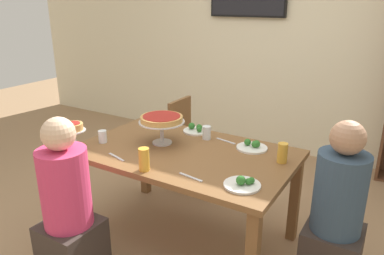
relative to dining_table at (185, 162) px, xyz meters
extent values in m
plane|color=#9E7A56|center=(0.00, 0.00, -0.65)|extent=(12.00, 12.00, 0.00)
cube|color=beige|center=(0.00, 2.20, 0.75)|extent=(8.00, 0.12, 2.80)
cube|color=brown|center=(0.00, 0.00, 0.07)|extent=(1.56, 0.96, 0.04)
cube|color=brown|center=(-0.72, -0.42, -0.30)|extent=(0.07, 0.07, 0.70)
cube|color=brown|center=(-0.72, 0.42, -0.30)|extent=(0.07, 0.07, 0.70)
cube|color=brown|center=(0.72, 0.42, -0.30)|extent=(0.07, 0.07, 0.70)
cube|color=#382D28|center=(-0.37, -0.79, -0.43)|extent=(0.34, 0.34, 0.45)
cylinder|color=#D63866|center=(-0.37, -0.79, 0.05)|extent=(0.30, 0.30, 0.50)
sphere|color=beige|center=(-0.37, -0.79, 0.40)|extent=(0.20, 0.20, 0.20)
cylinder|color=#33475B|center=(1.08, 0.01, 0.05)|extent=(0.30, 0.30, 0.50)
sphere|color=#A87A5B|center=(1.08, 0.01, 0.40)|extent=(0.20, 0.20, 0.20)
cube|color=brown|center=(-0.37, 0.79, -0.22)|extent=(0.40, 0.40, 0.04)
cube|color=brown|center=(-0.55, 0.79, 0.01)|extent=(0.04, 0.36, 0.42)
cylinder|color=brown|center=(-0.20, 0.96, -0.45)|extent=(0.04, 0.04, 0.41)
cylinder|color=brown|center=(-0.20, 0.61, -0.45)|extent=(0.04, 0.04, 0.41)
cylinder|color=brown|center=(-0.55, 0.96, -0.45)|extent=(0.04, 0.04, 0.41)
cylinder|color=brown|center=(-0.55, 0.61, -0.45)|extent=(0.04, 0.04, 0.41)
cylinder|color=silver|center=(-0.23, 0.04, 0.09)|extent=(0.15, 0.15, 0.01)
cylinder|color=silver|center=(-0.23, 0.04, 0.18)|extent=(0.03, 0.03, 0.16)
cylinder|color=silver|center=(-0.23, 0.04, 0.26)|extent=(0.35, 0.35, 0.01)
cylinder|color=tan|center=(-0.23, 0.04, 0.28)|extent=(0.32, 0.32, 0.04)
cylinder|color=maroon|center=(-0.23, 0.04, 0.31)|extent=(0.28, 0.28, 0.00)
cylinder|color=silver|center=(-0.69, -0.41, 0.09)|extent=(0.15, 0.15, 0.01)
cylinder|color=silver|center=(-0.69, -0.41, 0.17)|extent=(0.03, 0.03, 0.14)
cylinder|color=silver|center=(-0.69, -0.41, 0.25)|extent=(0.18, 0.18, 0.01)
cylinder|color=tan|center=(-0.69, -0.41, 0.27)|extent=(0.15, 0.15, 0.05)
cylinder|color=maroon|center=(-0.69, -0.41, 0.30)|extent=(0.11, 0.11, 0.00)
cylinder|color=white|center=(0.40, 0.29, 0.10)|extent=(0.23, 0.23, 0.01)
sphere|color=#2D7028|center=(0.36, 0.30, 0.13)|extent=(0.05, 0.05, 0.05)
sphere|color=#2D7028|center=(0.43, 0.30, 0.13)|extent=(0.06, 0.06, 0.06)
sphere|color=#2D7028|center=(0.42, 0.29, 0.13)|extent=(0.05, 0.05, 0.05)
cylinder|color=white|center=(0.57, -0.28, 0.10)|extent=(0.22, 0.22, 0.01)
sphere|color=#2D7028|center=(0.62, -0.24, 0.12)|extent=(0.04, 0.04, 0.04)
sphere|color=#2D7028|center=(0.57, -0.29, 0.13)|extent=(0.06, 0.06, 0.06)
sphere|color=#2D7028|center=(0.61, -0.27, 0.12)|extent=(0.04, 0.04, 0.04)
cylinder|color=white|center=(-0.14, 0.39, 0.10)|extent=(0.22, 0.22, 0.01)
sphere|color=#2D7028|center=(-0.09, 0.37, 0.12)|extent=(0.04, 0.04, 0.04)
sphere|color=#2D7028|center=(-0.18, 0.40, 0.13)|extent=(0.06, 0.06, 0.06)
sphere|color=#2D7028|center=(-0.12, 0.41, 0.13)|extent=(0.05, 0.05, 0.05)
cylinder|color=gold|center=(0.67, 0.17, 0.16)|extent=(0.07, 0.07, 0.14)
cylinder|color=gold|center=(-0.05, -0.41, 0.16)|extent=(0.07, 0.07, 0.15)
cylinder|color=white|center=(0.02, 0.29, 0.14)|extent=(0.07, 0.07, 0.11)
cylinder|color=white|center=(-0.63, -0.18, 0.14)|extent=(0.06, 0.06, 0.09)
cube|color=silver|center=(-0.35, -0.35, 0.09)|extent=(0.18, 0.06, 0.00)
cube|color=silver|center=(-0.48, 0.39, 0.09)|extent=(0.18, 0.02, 0.00)
cube|color=silver|center=(0.26, -0.34, 0.09)|extent=(0.18, 0.04, 0.00)
cube|color=silver|center=(0.17, 0.33, 0.09)|extent=(0.18, 0.06, 0.00)
camera|label=1|loc=(1.33, -2.10, 1.13)|focal=34.54mm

